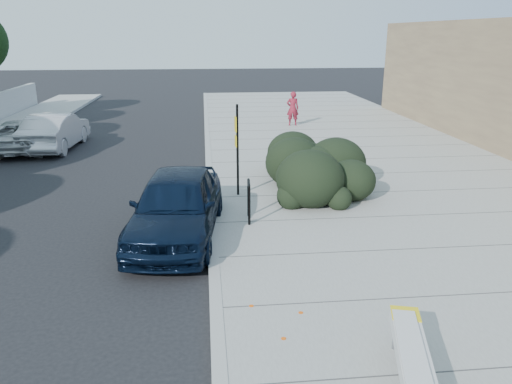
% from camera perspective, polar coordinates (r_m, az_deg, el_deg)
% --- Properties ---
extents(ground, '(120.00, 120.00, 0.00)m').
position_cam_1_polar(ground, '(10.54, -4.85, -8.22)').
color(ground, black).
rests_on(ground, ground).
extents(sidewalk_near, '(11.20, 50.00, 0.15)m').
position_cam_1_polar(sidewalk_near, '(16.21, 14.92, 0.89)').
color(sidewalk_near, gray).
rests_on(sidewalk_near, ground).
extents(curb_near, '(0.22, 50.00, 0.17)m').
position_cam_1_polar(curb_near, '(15.17, -5.29, 0.33)').
color(curb_near, '#9E9E99').
rests_on(curb_near, ground).
extents(bench, '(0.91, 2.00, 0.60)m').
position_cam_1_polar(bench, '(7.12, 17.37, -17.14)').
color(bench, gray).
rests_on(bench, sidewalk_near).
extents(bike_rack, '(0.10, 0.68, 0.99)m').
position_cam_1_polar(bike_rack, '(12.25, -0.82, -0.60)').
color(bike_rack, black).
rests_on(bike_rack, sidewalk_near).
extents(sign_post, '(0.10, 0.30, 2.59)m').
position_cam_1_polar(sign_post, '(14.02, -2.19, 5.44)').
color(sign_post, black).
rests_on(sign_post, sidewalk_near).
extents(hedge, '(3.35, 4.95, 1.69)m').
position_cam_1_polar(hedge, '(15.17, 6.67, 3.85)').
color(hedge, black).
rests_on(hedge, sidewalk_near).
extents(sedan_navy, '(2.41, 4.87, 1.60)m').
position_cam_1_polar(sedan_navy, '(11.68, -9.05, -1.50)').
color(sedan_navy, black).
rests_on(sedan_navy, ground).
extents(wagon_silver, '(1.85, 4.61, 1.49)m').
position_cam_1_polar(wagon_silver, '(22.27, -21.95, 6.47)').
color(wagon_silver, '#B3B3B8').
rests_on(wagon_silver, ground).
extents(suv_silver, '(2.51, 4.76, 1.28)m').
position_cam_1_polar(suv_silver, '(22.58, -25.09, 5.94)').
color(suv_silver, '#AEB2B4').
rests_on(suv_silver, ground).
extents(pedestrian, '(0.63, 0.43, 1.69)m').
position_cam_1_polar(pedestrian, '(25.37, 4.21, 9.50)').
color(pedestrian, maroon).
rests_on(pedestrian, sidewalk_near).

